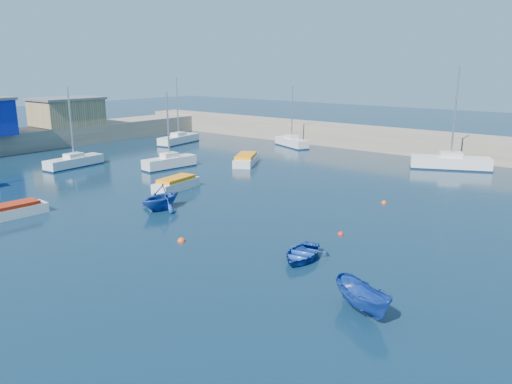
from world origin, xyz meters
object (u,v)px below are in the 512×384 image
Objects in this scene: dinghy_left at (161,197)px; motorboat_2 at (246,159)px; brick_shed_a at (67,113)px; sailboat_4 at (179,139)px; motorboat_0 at (14,210)px; sailboat_2 at (74,162)px; sailboat_3 at (170,162)px; motorboat_1 at (176,184)px; sailboat_6 at (450,162)px; sailboat_5 at (292,142)px; dinghy_center at (301,254)px; dinghy_right at (363,299)px.

motorboat_2 is at bearing 106.23° from dinghy_left.
sailboat_4 is at bearing 38.62° from brick_shed_a.
sailboat_4 is 31.71m from dinghy_left.
motorboat_0 is 1.19× the size of dinghy_left.
brick_shed_a is 17.66m from sailboat_2.
sailboat_2 reaches higher than motorboat_0.
sailboat_3 is 8.06m from motorboat_2.
sailboat_2 is 1.75× the size of motorboat_1.
sailboat_6 is 1.84× the size of motorboat_2.
sailboat_6 is at bearing 45.25° from sailboat_3.
sailboat_6 is at bearing 49.79° from motorboat_1.
sailboat_6 reaches higher than sailboat_5.
motorboat_1 is at bearing -15.14° from brick_shed_a.
dinghy_center is at bearing -43.40° from sailboat_4.
motorboat_2 is at bearing 124.11° from dinghy_center.
sailboat_2 is (15.12, -8.42, -3.53)m from brick_shed_a.
brick_shed_a is 31.85m from motorboat_1.
sailboat_5 is (9.60, 25.12, 0.02)m from sailboat_2.
brick_shed_a is at bearing 83.25° from sailboat_6.
dinghy_right is (5.38, -3.28, 0.31)m from dinghy_center.
dinghy_center is 6.31m from dinghy_right.
motorboat_0 is 1.26× the size of dinghy_right.
sailboat_3 is 28.53m from sailboat_6.
sailboat_3 is 16.53m from sailboat_4.
sailboat_4 is 1.87× the size of motorboat_1.
sailboat_3 is (23.14, -2.54, -3.46)m from brick_shed_a.
sailboat_3 is 19.30m from sailboat_5.
sailboat_2 is at bearing -29.12° from brick_shed_a.
dinghy_left is 19.39m from dinghy_right.
dinghy_left is (11.02, -10.45, 0.31)m from sailboat_3.
motorboat_1 is at bearing -107.03° from motorboat_2.
sailboat_2 reaches higher than sailboat_3.
sailboat_6 is 40.06m from motorboat_0.
sailboat_5 reaches higher than dinghy_center.
sailboat_2 is 9.95m from sailboat_3.
sailboat_5 is (1.57, 19.24, -0.04)m from sailboat_3.
sailboat_2 is 0.93× the size of sailboat_4.
motorboat_2 is 33.36m from dinghy_right.
sailboat_6 is 30.47m from dinghy_left.
motorboat_2 is at bearing 8.33° from brick_shed_a.
sailboat_5 is at bearing 65.54° from dinghy_right.
dinghy_right reaches higher than motorboat_0.
motorboat_2 is (0.19, 24.61, 0.06)m from motorboat_0.
brick_shed_a is at bearing 154.81° from dinghy_left.
sailboat_6 reaches higher than brick_shed_a.
motorboat_2 is 1.53× the size of dinghy_left.
sailboat_4 is (-3.61, 17.62, 0.03)m from sailboat_2.
dinghy_center is at bearing -10.95° from dinghy_left.
dinghy_right is (7.56, -33.15, -0.03)m from sailboat_6.
sailboat_3 is 1.40× the size of motorboat_2.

